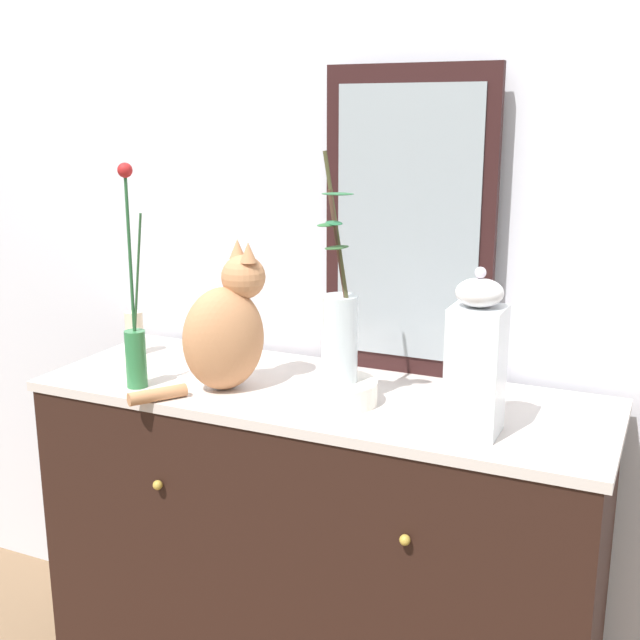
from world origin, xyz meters
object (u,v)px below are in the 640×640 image
Objects in this scene: mirror_leaning at (408,224)px; bowl_porcelain at (339,392)px; sideboard at (320,559)px; cat_sitting at (226,330)px; vase_glass_clear at (339,332)px; candle_pillar at (134,333)px; jar_lidded_porcelain at (476,359)px; vase_slim_green at (135,335)px.

bowl_porcelain is (-0.06, -0.29, -0.37)m from mirror_leaning.
cat_sitting reaches higher than sideboard.
cat_sitting is at bearing -176.33° from bowl_porcelain.
vase_glass_clear is at bearing -77.27° from bowl_porcelain.
candle_pillar is (-0.39, 0.15, -0.09)m from cat_sitting.
bowl_porcelain is 0.37m from jar_lidded_porcelain.
candle_pillar reaches higher than bowl_porcelain.
vase_slim_green is at bearing -168.91° from vase_glass_clear.
candle_pillar is at bearing 169.35° from bowl_porcelain.
vase_slim_green is 0.53m from bowl_porcelain.
vase_glass_clear is (0.08, -0.07, 0.64)m from sideboard.
vase_slim_green is 1.04× the size of vase_glass_clear.
cat_sitting is 0.30m from vase_glass_clear.
candle_pillar is (-0.61, 0.07, 0.53)m from sideboard.
cat_sitting is 2.71× the size of candle_pillar.
vase_slim_green is 0.30m from candle_pillar.
bowl_porcelain is at bearing -38.76° from sideboard.
sideboard is at bearing -6.23° from candle_pillar.
candle_pillar is at bearing 169.12° from vase_glass_clear.
mirror_leaning reaches higher than candle_pillar.
candle_pillar is at bearing 169.92° from jar_lidded_porcelain.
vase_slim_green is at bearing -158.47° from cat_sitting.
sideboard is 3.88× the size of cat_sitting.
sideboard is 0.81m from candle_pillar.
vase_slim_green is (-0.57, -0.40, -0.26)m from mirror_leaning.
bowl_porcelain is at bearing -102.43° from mirror_leaning.
mirror_leaning reaches higher than sideboard.
sideboard is 0.66m from cat_sitting.
vase_slim_green is at bearing -145.38° from mirror_leaning.
mirror_leaning is at bearing 128.14° from jar_lidded_porcelain.
cat_sitting is at bearing -176.90° from vase_glass_clear.
cat_sitting is at bearing -159.36° from sideboard.
vase_glass_clear is 1.47× the size of jar_lidded_porcelain.
mirror_leaning is 0.74m from vase_slim_green.
sideboard is 0.51m from bowl_porcelain.
jar_lidded_porcelain is 2.67× the size of candle_pillar.
mirror_leaning is 1.42× the size of vase_slim_green.
vase_glass_clear is at bearing 171.58° from jar_lidded_porcelain.
candle_pillar reaches higher than sideboard.
jar_lidded_porcelain reaches higher than bowl_porcelain.
mirror_leaning is 2.17× the size of jar_lidded_porcelain.
mirror_leaning is 0.49m from jar_lidded_porcelain.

